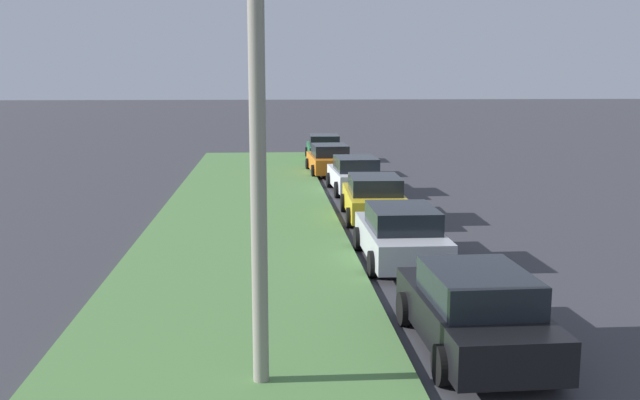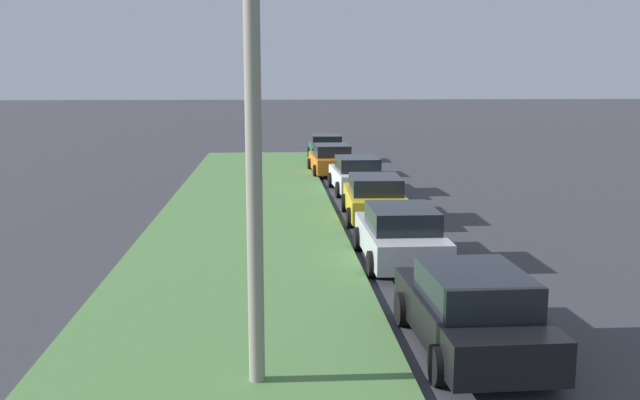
% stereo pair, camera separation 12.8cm
% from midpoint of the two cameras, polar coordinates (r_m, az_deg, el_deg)
% --- Properties ---
extents(grass_median, '(60.00, 6.00, 0.12)m').
position_cam_midpoint_polar(grass_median, '(14.60, -7.19, -8.69)').
color(grass_median, '#517F42').
rests_on(grass_median, ground).
extents(parked_car_black, '(4.34, 2.10, 1.47)m').
position_cam_midpoint_polar(parked_car_black, '(12.64, 11.94, -8.66)').
color(parked_car_black, black).
rests_on(parked_car_black, ground).
extents(parked_car_silver, '(4.30, 2.03, 1.47)m').
position_cam_midpoint_polar(parked_car_silver, '(18.23, 6.28, -2.81)').
color(parked_car_silver, '#B2B5BA').
rests_on(parked_car_silver, ground).
extents(parked_car_yellow, '(4.36, 2.14, 1.47)m').
position_cam_midpoint_polar(parked_car_yellow, '(23.72, 4.18, 0.15)').
color(parked_car_yellow, gold).
rests_on(parked_car_yellow, ground).
extents(parked_car_white, '(4.36, 2.13, 1.47)m').
position_cam_midpoint_polar(parked_car_white, '(29.34, 2.70, 2.01)').
color(parked_car_white, silver).
rests_on(parked_car_white, ground).
extents(parked_car_orange, '(4.37, 2.16, 1.47)m').
position_cam_midpoint_polar(parked_car_orange, '(34.75, 0.65, 3.23)').
color(parked_car_orange, orange).
rests_on(parked_car_orange, ground).
extents(parked_car_green, '(4.33, 2.09, 1.47)m').
position_cam_midpoint_polar(parked_car_green, '(40.55, 0.22, 4.17)').
color(parked_car_green, '#1E6B38').
rests_on(parked_car_green, ground).
extents(streetlight, '(0.94, 2.84, 7.50)m').
position_cam_midpoint_polar(streetlight, '(10.20, -3.45, 8.20)').
color(streetlight, gray).
rests_on(streetlight, ground).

